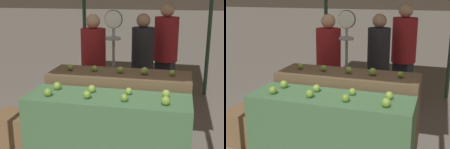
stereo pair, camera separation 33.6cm
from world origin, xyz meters
The scene contains 20 objects.
display_counter_front centered at (0.00, 0.00, 0.44)m, with size 1.66×0.55×0.89m, color #4C7A4C.
display_counter_back centered at (0.00, 0.60, 0.49)m, with size 1.66×0.55×0.98m, color brown.
apple_front_0 centered at (-0.59, -0.12, 0.93)m, with size 0.08×0.08×0.08m, color #7AA338.
apple_front_1 centered at (-0.19, -0.10, 0.93)m, with size 0.08×0.08×0.08m, color #7AA338.
apple_front_2 centered at (0.19, -0.10, 0.93)m, with size 0.08×0.08×0.08m, color #7AA338.
apple_front_3 centered at (0.58, -0.12, 0.93)m, with size 0.09×0.09×0.09m, color #84AD3D.
apple_front_4 centered at (-0.58, 0.11, 0.93)m, with size 0.08×0.08×0.08m, color #84AD3D.
apple_front_5 centered at (-0.19, 0.10, 0.93)m, with size 0.08×0.08×0.08m, color #8EB247.
apple_front_6 centered at (0.19, 0.11, 0.93)m, with size 0.07×0.07×0.07m, color #84AD3D.
apple_front_7 centered at (0.57, 0.10, 0.93)m, with size 0.08×0.08×0.08m, color #8EB247.
apple_back_0 centered at (-0.61, 0.60, 1.02)m, with size 0.07×0.07×0.07m, color #7AA338.
apple_back_1 centered at (-0.30, 0.61, 1.02)m, with size 0.07×0.07×0.07m, color #84AD3D.
apple_back_2 centered at (0.01, 0.60, 1.02)m, with size 0.08×0.08×0.08m, color #8EB247.
apple_back_3 centered at (0.30, 0.59, 1.02)m, with size 0.09×0.09×0.09m, color #8EB247.
apple_back_4 centered at (0.61, 0.60, 1.01)m, with size 0.07×0.07×0.07m, color #84AD3D.
produce_scale centered at (-0.20, 1.20, 1.19)m, with size 0.24×0.20×1.67m.
person_vendor_at_scale centered at (-0.57, 1.49, 0.91)m, with size 0.43×0.43×1.59m.
person_customer_left centered at (0.45, 2.18, 1.00)m, with size 0.52×0.52×1.74m.
person_customer_right centered at (0.13, 1.79, 0.92)m, with size 0.37×0.37×1.59m.
wooden_crate_side centered at (-1.30, 0.37, 0.22)m, with size 0.44×0.44×0.44m, color olive.
Camera 2 is at (1.01, -2.78, 1.92)m, focal length 50.00 mm.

